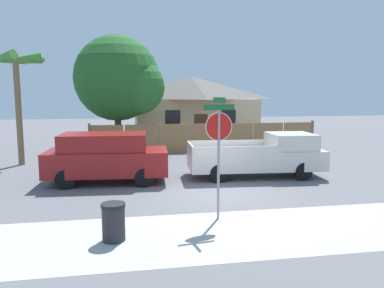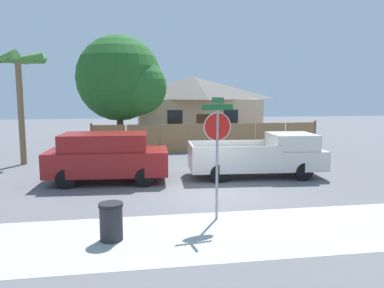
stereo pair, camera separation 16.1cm
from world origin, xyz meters
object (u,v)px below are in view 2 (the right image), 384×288
red_suv (107,156)px  orange_pickup (262,156)px  house (194,106)px  trash_bin (111,221)px  palm_tree (18,69)px  stop_sign (217,138)px  oak_tree (123,80)px

red_suv → orange_pickup: 6.16m
house → trash_bin: house is taller
palm_tree → stop_sign: (7.35, -9.21, -2.29)m
oak_tree → red_suv: size_ratio=1.48×
red_suv → trash_bin: bearing=-82.4°
red_suv → trash_bin: red_suv is taller
palm_tree → red_suv: (4.20, -4.37, -3.50)m
palm_tree → orange_pickup: (10.36, -4.39, -3.66)m
oak_tree → trash_bin: (-0.10, -14.48, -3.71)m
palm_tree → orange_pickup: 11.83m
palm_tree → stop_sign: size_ratio=1.61×
oak_tree → trash_bin: bearing=-90.4°
house → trash_bin: 20.63m
oak_tree → red_suv: 9.17m
house → stop_sign: 18.97m
palm_tree → trash_bin: palm_tree is taller
palm_tree → red_suv: palm_tree is taller
red_suv → oak_tree: bearing=90.1°
red_suv → trash_bin: (0.41, -5.89, -0.56)m
stop_sign → trash_bin: bearing=-167.3°
trash_bin → house: bearing=75.1°
palm_tree → oak_tree: bearing=41.8°
house → orange_pickup: house is taller
trash_bin → orange_pickup: bearing=45.7°
house → stop_sign: (-2.56, -18.80, -0.18)m
house → oak_tree: (-5.19, -5.36, 1.76)m
red_suv → stop_sign: size_ratio=1.41×
palm_tree → stop_sign: palm_tree is taller
house → red_suv: house is taller
house → oak_tree: bearing=-134.1°
house → oak_tree: oak_tree is taller
palm_tree → red_suv: bearing=-46.1°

